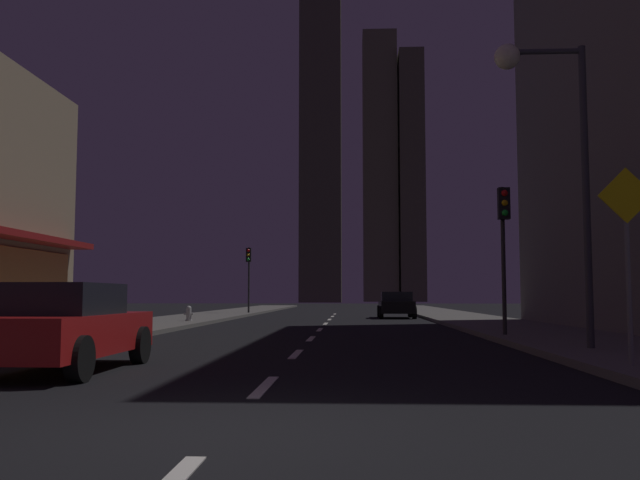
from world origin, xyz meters
TOP-DOWN VIEW (x-y plane):
  - ground_plane at (0.00, 32.00)m, footprint 78.00×136.00m
  - sidewalk_right at (7.00, 32.00)m, footprint 4.00×76.00m
  - sidewalk_left at (-7.00, 32.00)m, footprint 4.00×76.00m
  - lane_marking_center at (0.00, 18.80)m, footprint 0.16×43.80m
  - skyscraper_distant_tall at (-4.54, 115.56)m, footprint 7.45×5.85m
  - skyscraper_distant_mid at (6.87, 133.25)m, footprint 6.93×8.40m
  - skyscraper_distant_short at (13.19, 132.06)m, footprint 5.01×8.60m
  - car_parked_near at (-3.60, 4.87)m, footprint 1.98×4.24m
  - car_parked_far at (3.60, 31.82)m, footprint 1.98×4.24m
  - fire_hydrant_far_left at (-5.90, 23.20)m, footprint 0.42×0.30m
  - traffic_light_near_right at (5.50, 13.27)m, footprint 0.32×0.48m
  - traffic_light_far_left at (-5.50, 37.50)m, footprint 0.32×0.48m
  - street_lamp_right at (5.38, 8.48)m, footprint 1.96×0.56m
  - pedestrian_crossing_sign at (5.60, 4.86)m, footprint 0.91×0.08m

SIDE VIEW (x-z plane):
  - ground_plane at x=0.00m, z-range -0.10..0.00m
  - lane_marking_center at x=0.00m, z-range 0.00..0.01m
  - sidewalk_right at x=7.00m, z-range 0.00..0.15m
  - sidewalk_left at x=-7.00m, z-range 0.00..0.15m
  - fire_hydrant_far_left at x=-5.90m, z-range 0.13..0.78m
  - car_parked_near at x=-3.60m, z-range 0.02..1.47m
  - car_parked_far at x=3.60m, z-range 0.02..1.47m
  - pedestrian_crossing_sign at x=5.60m, z-range 0.44..3.59m
  - traffic_light_near_right at x=5.50m, z-range 1.09..5.29m
  - traffic_light_far_left at x=-5.50m, z-range 1.09..5.29m
  - street_lamp_right at x=5.38m, z-range 1.78..8.36m
  - skyscraper_distant_short at x=13.19m, z-range 0.00..51.00m
  - skyscraper_distant_mid at x=6.87m, z-range 0.00..55.38m
  - skyscraper_distant_tall at x=-4.54m, z-range 0.00..56.98m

